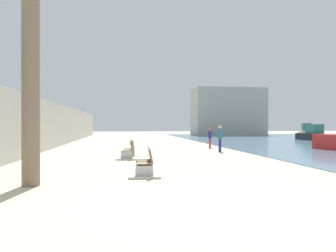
% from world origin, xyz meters
% --- Properties ---
extents(ground_plane, '(120.00, 120.00, 0.00)m').
position_xyz_m(ground_plane, '(0.00, 18.00, 0.00)').
color(ground_plane, beige).
extents(seawall, '(0.80, 64.00, 3.54)m').
position_xyz_m(seawall, '(-7.50, 18.00, 1.77)').
color(seawall, '#ADAAA3').
rests_on(seawall, ground).
extents(bench_near, '(1.20, 2.15, 0.98)m').
position_xyz_m(bench_near, '(-1.11, 4.00, 0.23)').
color(bench_near, '#ADAAA3').
rests_on(bench_near, ground).
extents(bench_far, '(1.31, 2.20, 0.98)m').
position_xyz_m(bench_far, '(-1.59, 9.81, 0.23)').
color(bench_far, '#ADAAA3').
rests_on(bench_far, ground).
extents(person_walking, '(0.34, 0.46, 1.52)m').
position_xyz_m(person_walking, '(4.81, 16.61, 0.87)').
color(person_walking, '#B22D33').
rests_on(person_walking, ground).
extents(person_standing, '(0.43, 0.37, 1.77)m').
position_xyz_m(person_standing, '(4.54, 13.11, 1.04)').
color(person_standing, navy).
rests_on(person_standing, ground).
extents(boat_outer, '(1.82, 4.55, 1.84)m').
position_xyz_m(boat_outer, '(19.65, 26.54, 0.70)').
color(boat_outer, black).
rests_on(boat_outer, water_bay).
extents(boat_far_left, '(3.84, 5.76, 1.98)m').
position_xyz_m(boat_far_left, '(23.48, 34.24, 0.77)').
color(boat_far_left, beige).
rests_on(boat_far_left, water_bay).
extents(harbor_building, '(12.00, 6.00, 8.03)m').
position_xyz_m(harbor_building, '(16.12, 46.00, 4.02)').
color(harbor_building, '#9E9E99').
rests_on(harbor_building, ground).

